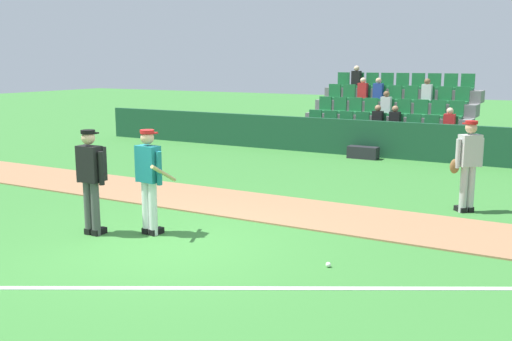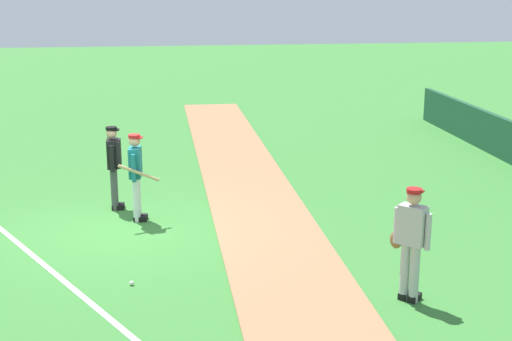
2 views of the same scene
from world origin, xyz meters
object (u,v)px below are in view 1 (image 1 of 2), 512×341
at_px(batter_teal_jersey, 149,178).
at_px(baseball, 328,265).
at_px(umpire_home_plate, 91,176).
at_px(equipment_bag, 363,153).
at_px(runner_grey_jersey, 468,163).

bearing_deg(batter_teal_jersey, baseball, -0.71).
height_order(umpire_home_plate, equipment_bag, umpire_home_plate).
bearing_deg(equipment_bag, batter_teal_jersey, -93.37).
height_order(batter_teal_jersey, baseball, batter_teal_jersey).
xyz_separation_m(batter_teal_jersey, umpire_home_plate, (-0.83, -0.47, 0.03)).
distance_m(batter_teal_jersey, runner_grey_jersey, 5.96).
height_order(runner_grey_jersey, baseball, runner_grey_jersey).
distance_m(runner_grey_jersey, baseball, 4.39).
xyz_separation_m(umpire_home_plate, baseball, (4.04, 0.43, -0.96)).
distance_m(baseball, equipment_bag, 9.61).
relative_size(baseball, equipment_bag, 0.08).
height_order(runner_grey_jersey, equipment_bag, runner_grey_jersey).
xyz_separation_m(runner_grey_jersey, baseball, (-1.13, -4.14, -0.93)).
height_order(batter_teal_jersey, equipment_bag, batter_teal_jersey).
bearing_deg(baseball, batter_teal_jersey, 179.29).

